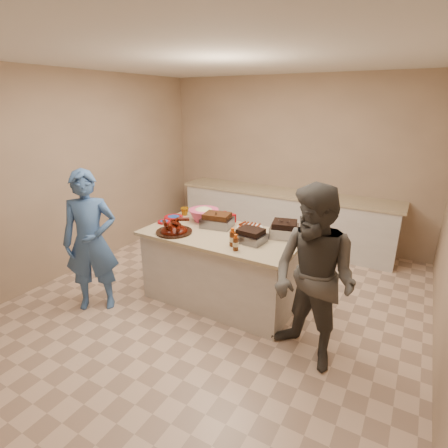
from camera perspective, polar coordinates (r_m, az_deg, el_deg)
The scene contains 20 objects.
room at distance 4.30m, azimuth -1.08°, elevation -12.86°, with size 4.50×5.00×2.70m, color tan, non-canonical shape.
back_counter at distance 5.93m, azimuth 9.78°, elevation 0.99°, with size 3.60×0.64×0.90m, color beige, non-canonical shape.
island at distance 4.38m, azimuth -0.33°, elevation -12.15°, with size 1.82×0.96×0.86m, color beige, non-canonical shape.
rib_platter at distance 4.07m, azimuth -8.14°, elevation -1.40°, with size 0.42×0.42×0.17m, color #470C03, non-canonical shape.
pulled_pork_tray at distance 4.22m, azimuth -1.13°, elevation -0.44°, with size 0.36×0.27×0.11m, color #47230F.
brisket_tray at distance 3.78m, azimuth 4.35°, elevation -2.89°, with size 0.30×0.25×0.09m, color black.
roasting_pan at distance 3.97m, azimuth 9.75°, elevation -2.01°, with size 0.30×0.30×0.12m, color gray.
coleslaw_bowl at distance 4.43m, azimuth -3.30°, elevation 0.53°, with size 0.38×0.38×0.26m, color #CD406B, non-canonical shape.
sausage_plate at distance 4.18m, azimuth 4.29°, elevation -0.69°, with size 0.31×0.31×0.05m, color silver.
mac_cheese_dish at distance 3.97m, azimuth 9.55°, elevation -2.00°, with size 0.27×0.20×0.07m, color #EFB40F.
bbq_bottle_a at distance 3.66m, azimuth 1.39°, elevation -3.58°, with size 0.07×0.07×0.20m, color #441F0B.
bbq_bottle_b at distance 3.56m, azimuth 1.90°, elevation -4.30°, with size 0.06×0.06×0.17m, color #441F0B.
mustard_bottle at distance 4.25m, azimuth -0.94°, elevation -0.28°, with size 0.05×0.05×0.13m, color #E69E00.
sauce_bowl at distance 4.24m, azimuth 0.05°, elevation -0.32°, with size 0.13×0.04×0.13m, color silver.
plate_stack_large at distance 4.55m, azimuth -8.22°, elevation 0.87°, with size 0.24×0.24×0.03m, color maroon.
plate_stack_small at distance 4.42m, azimuth -9.73°, elevation 0.20°, with size 0.16×0.16×0.02m, color maroon.
plastic_cup at distance 4.68m, azimuth -6.42°, elevation 1.47°, with size 0.11×0.10×0.11m, color #8A5509.
basket_stack at distance 4.39m, azimuth 0.31°, elevation 0.37°, with size 0.21×0.16×0.11m, color maroon.
guest_blue at distance 4.53m, azimuth -19.69°, elevation -12.30°, with size 0.59×1.62×0.39m, color #3D64A3.
guest_gray at distance 3.62m, azimuth 13.24°, elevation -20.55°, with size 0.81×1.67×0.63m, color #53504A.
Camera 1 is at (1.86, -3.12, 2.29)m, focal length 28.00 mm.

